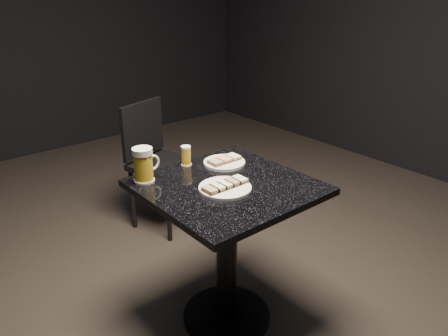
{
  "coord_description": "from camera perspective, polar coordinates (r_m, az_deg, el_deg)",
  "views": [
    {
      "loc": [
        -1.13,
        -1.34,
        1.57
      ],
      "look_at": [
        0.0,
        0.02,
        0.82
      ],
      "focal_mm": 35.0,
      "sensor_mm": 36.0,
      "label": 1
    }
  ],
  "objects": [
    {
      "name": "plate_small",
      "position": [
        2.14,
        0.04,
        0.7
      ],
      "size": [
        0.2,
        0.2,
        0.01
      ],
      "primitive_type": "cylinder",
      "color": "silver",
      "rests_on": "table"
    },
    {
      "name": "canapes_on_plate_small",
      "position": [
        2.14,
        0.04,
        1.1
      ],
      "size": [
        0.16,
        0.07,
        0.02
      ],
      "color": "#4C3521",
      "rests_on": "plate_small"
    },
    {
      "name": "table",
      "position": [
        2.05,
        0.36,
        -8.23
      ],
      "size": [
        0.7,
        0.7,
        0.75
      ],
      "color": "black",
      "rests_on": "floor"
    },
    {
      "name": "floor",
      "position": [
        2.35,
        0.33,
        -18.88
      ],
      "size": [
        6.0,
        6.0,
        0.0
      ],
      "primitive_type": "plane",
      "color": "black",
      "rests_on": "ground"
    },
    {
      "name": "plate_large",
      "position": [
        1.88,
        0.14,
        -2.65
      ],
      "size": [
        0.23,
        0.23,
        0.01
      ],
      "primitive_type": "cylinder",
      "color": "white",
      "rests_on": "table"
    },
    {
      "name": "beer_tumbler",
      "position": [
        2.12,
        -4.97,
        1.59
      ],
      "size": [
        0.05,
        0.05,
        0.1
      ],
      "color": "silver",
      "rests_on": "table"
    },
    {
      "name": "chair",
      "position": [
        2.97,
        -8.84,
        1.49
      ],
      "size": [
        0.46,
        0.46,
        0.85
      ],
      "color": "black",
      "rests_on": "floor"
    },
    {
      "name": "beer_mug",
      "position": [
        1.96,
        -10.44,
        0.42
      ],
      "size": [
        0.13,
        0.09,
        0.16
      ],
      "color": "silver",
      "rests_on": "table"
    },
    {
      "name": "canapes_on_plate_large",
      "position": [
        1.87,
        0.14,
        -2.19
      ],
      "size": [
        0.21,
        0.07,
        0.02
      ],
      "color": "#4C3521",
      "rests_on": "plate_large"
    }
  ]
}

